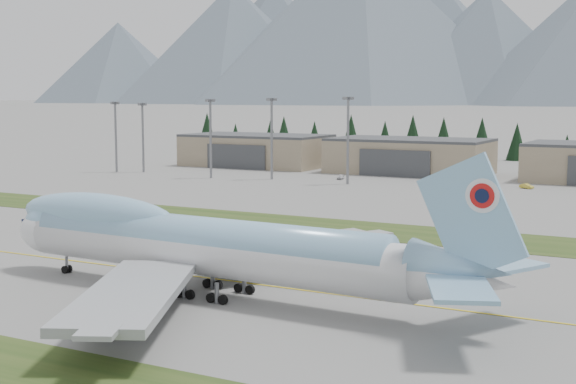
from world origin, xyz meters
The scene contains 10 objects.
ground centered at (0.00, 0.00, 0.00)m, with size 7000.00×7000.00×0.00m, color slate.
grass_strip_far centered at (0.00, 45.00, 0.00)m, with size 400.00×18.00×0.08m, color #263E16.
taxiway_line_main centered at (0.00, 0.00, 0.00)m, with size 400.00×0.40×0.02m, color gold.
boeing_747_freighter centered at (15.22, -7.32, 6.07)m, with size 69.57×60.30×18.40m.
hangar_left centered at (-70.00, 149.90, 5.39)m, with size 48.00×26.60×10.80m.
hangar_center centered at (-15.00, 149.90, 5.39)m, with size 48.00×26.60×10.80m.
floodlight_masts centered at (-39.12, 110.81, 15.66)m, with size 180.72×10.25×23.57m.
service_vehicle_a centered at (-26.18, 123.11, 0.00)m, with size 1.62×4.02×1.37m, color silver.
service_vehicle_b centered at (25.92, 124.53, 0.00)m, with size 1.35×3.83×1.26m, color gold.
conifer_belt centered at (-11.06, 211.74, 7.49)m, with size 270.80×15.83×16.67m.
Camera 1 is at (68.93, -85.72, 23.74)m, focal length 50.00 mm.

